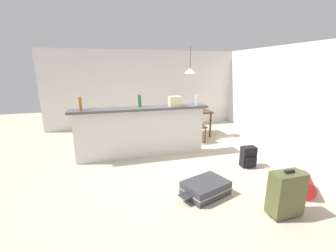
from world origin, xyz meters
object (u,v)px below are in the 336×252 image
(pendant_lamp, at_px, (190,71))
(duffel_bag_red, at_px, (303,185))
(suitcase_flat_charcoal, at_px, (205,188))
(bottle_amber, at_px, (80,104))
(dining_table, at_px, (190,114))
(bottle_clear, at_px, (197,100))
(bottle_green, at_px, (140,101))
(backpack_black, at_px, (248,157))
(suitcase_upright_olive, at_px, (286,193))
(grocery_bag, at_px, (175,101))
(dining_chair_near_partition, at_px, (196,123))

(pendant_lamp, bearing_deg, duffel_bag_red, -78.80)
(suitcase_flat_charcoal, height_order, duffel_bag_red, duffel_bag_red)
(bottle_amber, bearing_deg, dining_table, 24.54)
(duffel_bag_red, bearing_deg, dining_table, 99.95)
(bottle_clear, distance_m, pendant_lamp, 1.44)
(bottle_amber, height_order, bottle_green, bottle_amber)
(pendant_lamp, height_order, suitcase_flat_charcoal, pendant_lamp)
(bottle_clear, height_order, duffel_bag_red, bottle_clear)
(bottle_green, xyz_separation_m, pendant_lamp, (1.57, 1.09, 0.61))
(backpack_black, relative_size, suitcase_upright_olive, 0.63)
(bottle_green, bearing_deg, dining_table, 35.42)
(grocery_bag, distance_m, pendant_lamp, 1.61)
(grocery_bag, bearing_deg, backpack_black, -40.54)
(bottle_green, bearing_deg, grocery_bag, -10.64)
(bottle_green, height_order, bottle_clear, bottle_green)
(bottle_clear, bearing_deg, suitcase_flat_charcoal, -106.98)
(grocery_bag, xyz_separation_m, dining_table, (0.88, 1.30, -0.59))
(bottle_amber, bearing_deg, bottle_clear, -1.01)
(grocery_bag, relative_size, duffel_bag_red, 0.46)
(bottle_green, xyz_separation_m, suitcase_upright_olive, (1.55, -2.67, -0.92))
(dining_table, height_order, dining_chair_near_partition, dining_chair_near_partition)
(bottle_green, xyz_separation_m, duffel_bag_red, (2.24, -2.29, -1.10))
(dining_table, relative_size, suitcase_upright_olive, 1.64)
(bottle_green, relative_size, dining_chair_near_partition, 0.28)
(bottle_amber, distance_m, dining_chair_near_partition, 2.97)
(bottle_clear, xyz_separation_m, duffel_bag_red, (0.98, -2.12, -1.09))
(suitcase_upright_olive, bearing_deg, bottle_green, 120.09)
(bottle_green, relative_size, backpack_black, 0.62)
(bottle_clear, bearing_deg, grocery_bag, 176.41)
(bottle_amber, distance_m, dining_table, 3.17)
(bottle_amber, distance_m, backpack_black, 3.53)
(bottle_amber, xyz_separation_m, duffel_bag_red, (3.43, -2.16, -1.11))
(grocery_bag, height_order, duffel_bag_red, grocery_bag)
(dining_table, distance_m, pendant_lamp, 1.22)
(bottle_amber, bearing_deg, bottle_green, 6.22)
(grocery_bag, xyz_separation_m, duffel_bag_red, (1.48, -2.15, -1.08))
(bottle_amber, height_order, suitcase_upright_olive, bottle_amber)
(suitcase_flat_charcoal, relative_size, duffel_bag_red, 1.58)
(bottle_green, height_order, suitcase_flat_charcoal, bottle_green)
(dining_chair_near_partition, distance_m, backpack_black, 1.86)
(suitcase_flat_charcoal, height_order, suitcase_upright_olive, suitcase_upright_olive)
(bottle_green, bearing_deg, suitcase_flat_charcoal, -69.18)
(bottle_clear, bearing_deg, bottle_green, 172.15)
(bottle_clear, distance_m, suitcase_flat_charcoal, 2.15)
(bottle_green, height_order, pendant_lamp, pendant_lamp)
(bottle_green, bearing_deg, dining_chair_near_partition, 20.52)
(pendant_lamp, xyz_separation_m, suitcase_flat_charcoal, (-0.84, -3.01, -1.76))
(bottle_clear, distance_m, duffel_bag_red, 2.58)
(grocery_bag, bearing_deg, bottle_green, 169.36)
(grocery_bag, relative_size, pendant_lamp, 0.35)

